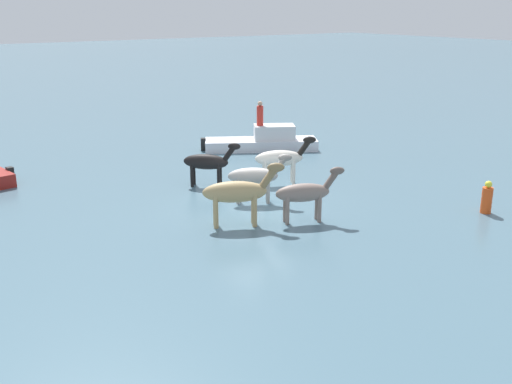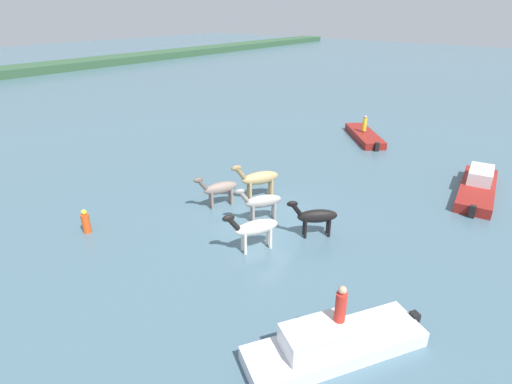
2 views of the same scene
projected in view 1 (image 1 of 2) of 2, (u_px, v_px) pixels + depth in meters
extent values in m
plane|color=#476675|center=(253.00, 202.00, 21.63)|extent=(208.54, 208.54, 0.00)
ellipsoid|color=#9E9993|center=(253.00, 176.00, 21.34)|extent=(1.80, 1.42, 0.61)
cylinder|color=#9E9993|center=(268.00, 188.00, 21.65)|extent=(0.13, 0.13, 0.99)
cylinder|color=#9E9993|center=(268.00, 190.00, 21.37)|extent=(0.13, 0.13, 0.99)
cylinder|color=#9E9993|center=(238.00, 188.00, 21.61)|extent=(0.13, 0.13, 0.99)
cylinder|color=#9E9993|center=(238.00, 191.00, 21.33)|extent=(0.13, 0.13, 0.99)
cylinder|color=slate|center=(280.00, 165.00, 21.26)|extent=(0.58, 0.47, 0.66)
ellipsoid|color=slate|center=(285.00, 158.00, 21.19)|extent=(0.53, 0.44, 0.26)
ellipsoid|color=tan|center=(235.00, 192.00, 19.01)|extent=(2.11, 1.51, 0.70)
cylinder|color=tan|center=(254.00, 206.00, 19.41)|extent=(0.15, 0.15, 1.14)
cylinder|color=tan|center=(255.00, 210.00, 19.10)|extent=(0.15, 0.15, 1.14)
cylinder|color=tan|center=(215.00, 208.00, 19.27)|extent=(0.15, 0.15, 1.14)
cylinder|color=tan|center=(216.00, 211.00, 18.96)|extent=(0.15, 0.15, 1.14)
cylinder|color=olive|center=(269.00, 177.00, 19.00)|extent=(0.67, 0.51, 0.76)
ellipsoid|color=olive|center=(276.00, 167.00, 18.94)|extent=(0.61, 0.48, 0.30)
ellipsoid|color=silver|center=(279.00, 158.00, 23.58)|extent=(1.95, 1.38, 0.64)
cylinder|color=silver|center=(292.00, 170.00, 23.95)|extent=(0.14, 0.14, 1.05)
cylinder|color=silver|center=(294.00, 172.00, 23.66)|extent=(0.14, 0.14, 1.05)
cylinder|color=silver|center=(264.00, 171.00, 23.81)|extent=(0.14, 0.14, 1.05)
cylinder|color=silver|center=(265.00, 173.00, 23.52)|extent=(0.14, 0.14, 1.05)
cylinder|color=black|center=(304.00, 147.00, 23.57)|extent=(0.62, 0.47, 0.70)
ellipsoid|color=black|center=(310.00, 140.00, 23.51)|extent=(0.56, 0.44, 0.28)
ellipsoid|color=gray|center=(303.00, 193.00, 19.40)|extent=(1.88, 1.19, 0.61)
cylinder|color=gray|center=(317.00, 205.00, 19.80)|extent=(0.13, 0.13, 1.00)
cylinder|color=gray|center=(320.00, 208.00, 19.52)|extent=(0.13, 0.13, 1.00)
cylinder|color=gray|center=(285.00, 207.00, 19.57)|extent=(0.13, 0.13, 1.00)
cylinder|color=gray|center=(287.00, 210.00, 19.30)|extent=(0.13, 0.13, 1.00)
cylinder|color=#63544C|center=(331.00, 179.00, 19.48)|extent=(0.59, 0.41, 0.67)
ellipsoid|color=#63544C|center=(337.00, 171.00, 19.43)|extent=(0.54, 0.38, 0.27)
ellipsoid|color=black|center=(206.00, 162.00, 23.29)|extent=(1.64, 1.64, 0.60)
cylinder|color=black|center=(220.00, 174.00, 23.49)|extent=(0.13, 0.13, 0.99)
cylinder|color=black|center=(219.00, 176.00, 23.22)|extent=(0.13, 0.13, 0.99)
cylinder|color=black|center=(194.00, 172.00, 23.67)|extent=(0.13, 0.13, 0.99)
cylinder|color=black|center=(192.00, 174.00, 23.39)|extent=(0.13, 0.13, 0.99)
cylinder|color=black|center=(229.00, 153.00, 23.02)|extent=(0.54, 0.53, 0.66)
ellipsoid|color=black|center=(234.00, 146.00, 22.91)|extent=(0.49, 0.49, 0.26)
cube|color=silver|center=(261.00, 146.00, 29.56)|extent=(5.51, 4.11, 0.66)
cube|color=silver|center=(274.00, 132.00, 29.41)|extent=(2.25, 1.93, 0.70)
cube|color=black|center=(203.00, 145.00, 29.33)|extent=(0.35, 0.36, 0.71)
cube|color=black|center=(11.00, 176.00, 24.03)|extent=(0.28, 0.31, 0.73)
cylinder|color=red|center=(260.00, 116.00, 29.08)|extent=(0.32, 0.32, 0.95)
sphere|color=tan|center=(260.00, 104.00, 28.90)|extent=(0.24, 0.24, 0.24)
cylinder|color=#E54C19|center=(487.00, 200.00, 20.41)|extent=(0.36, 0.36, 0.90)
sphere|color=yellow|center=(489.00, 184.00, 20.25)|extent=(0.24, 0.24, 0.24)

